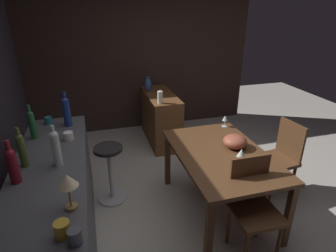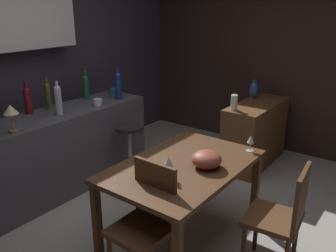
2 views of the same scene
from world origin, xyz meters
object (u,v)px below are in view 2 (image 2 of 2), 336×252
at_px(wine_glass_left, 251,140).
at_px(counter_lamp, 11,111).
at_px(wine_bottle_clear, 58,99).
at_px(cup_teal, 113,91).
at_px(wine_bottle_olive, 48,95).
at_px(pillar_candle_tall, 234,102).
at_px(fruit_bowl, 206,159).
at_px(vase_ceramic_blue, 254,90).
at_px(cup_white, 98,102).
at_px(bar_stool, 130,152).
at_px(wine_bottle_green, 86,86).
at_px(sideboard_cabinet, 255,134).
at_px(wine_bottle_cobalt, 118,84).
at_px(dining_table, 183,173).
at_px(chair_by_doorway, 282,216).
at_px(wine_glass_right, 168,162).
at_px(chair_near_window, 146,220).
at_px(wine_bottle_ruby, 28,99).

xyz_separation_m(wine_glass_left, counter_lamp, (-1.25, 1.76, 0.25)).
height_order(wine_bottle_clear, cup_teal, wine_bottle_clear).
height_order(wine_bottle_olive, pillar_candle_tall, wine_bottle_olive).
bearing_deg(fruit_bowl, vase_ceramic_blue, 13.88).
bearing_deg(cup_white, pillar_candle_tall, -49.48).
xyz_separation_m(bar_stool, wine_bottle_green, (0.01, 0.70, 0.69)).
bearing_deg(sideboard_cabinet, wine_bottle_green, 129.01).
height_order(bar_stool, wine_glass_left, wine_glass_left).
bearing_deg(cup_teal, counter_lamp, -169.41).
bearing_deg(wine_bottle_cobalt, pillar_candle_tall, -61.20).
distance_m(dining_table, bar_stool, 1.26).
relative_size(bar_stool, cup_teal, 6.10).
height_order(fruit_bowl, wine_bottle_clear, wine_bottle_clear).
xyz_separation_m(bar_stool, wine_bottle_cobalt, (0.25, 0.39, 0.71)).
bearing_deg(wine_bottle_cobalt, fruit_bowl, -112.78).
xyz_separation_m(chair_by_doorway, wine_bottle_cobalt, (0.66, 2.33, 0.58)).
height_order(wine_bottle_olive, counter_lamp, wine_bottle_olive).
bearing_deg(vase_ceramic_blue, wine_bottle_olive, 144.22).
relative_size(wine_glass_right, pillar_candle_tall, 0.87).
relative_size(sideboard_cabinet, chair_near_window, 1.18).
relative_size(dining_table, wine_bottle_green, 3.90).
bearing_deg(cup_white, wine_bottle_olive, 141.65).
bearing_deg(bar_stool, wine_bottle_clear, 143.76).
bearing_deg(wine_glass_right, bar_stool, 55.33).
relative_size(wine_bottle_green, wine_bottle_ruby, 1.00).
bearing_deg(wine_bottle_green, fruit_bowl, -103.24).
xyz_separation_m(wine_glass_right, fruit_bowl, (0.34, -0.13, -0.07)).
relative_size(wine_glass_left, wine_bottle_clear, 0.42).
bearing_deg(wine_glass_right, wine_bottle_clear, 82.45).
height_order(cup_white, counter_lamp, counter_lamp).
relative_size(wine_glass_left, fruit_bowl, 0.59).
distance_m(chair_by_doorway, wine_bottle_ruby, 2.75).
xyz_separation_m(wine_glass_right, counter_lamp, (-0.38, 1.48, 0.23)).
relative_size(sideboard_cabinet, wine_bottle_green, 3.12).
relative_size(wine_bottle_green, wine_bottle_clear, 0.98).
bearing_deg(fruit_bowl, cup_white, 78.24).
bearing_deg(counter_lamp, pillar_candle_tall, -28.69).
distance_m(dining_table, wine_bottle_cobalt, 1.74).
distance_m(wine_bottle_green, pillar_candle_tall, 1.80).
bearing_deg(wine_bottle_green, sideboard_cabinet, -50.99).
relative_size(bar_stool, wine_bottle_cobalt, 1.79).
relative_size(wine_bottle_olive, wine_bottle_green, 0.99).
relative_size(wine_glass_right, cup_teal, 1.57).
bearing_deg(wine_glass_left, bar_stool, 92.59).
distance_m(fruit_bowl, wine_bottle_clear, 1.76).
xyz_separation_m(wine_glass_left, cup_white, (-0.18, 1.82, 0.09)).
bearing_deg(bar_stool, pillar_candle_tall, -42.32).
relative_size(wine_bottle_ruby, counter_lamp, 1.35).
distance_m(chair_by_doorway, wine_bottle_green, 2.74).
distance_m(sideboard_cabinet, chair_by_doorway, 2.03).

